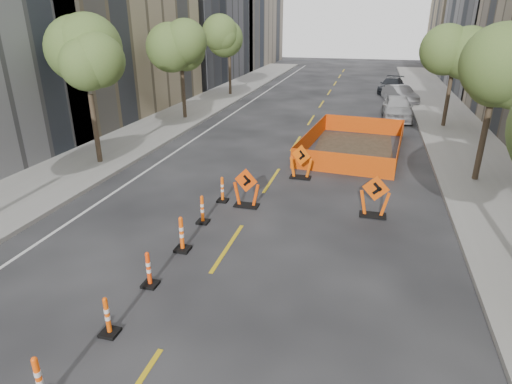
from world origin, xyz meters
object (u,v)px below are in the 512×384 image
(channelizer_6, at_px, (222,189))
(chevron_sign_left, at_px, (246,188))
(channelizer_3, at_px, (149,269))
(channelizer_4, at_px, (182,234))
(channelizer_1, at_px, (39,380))
(parked_car_mid, at_px, (400,94))
(channelizer_2, at_px, (107,316))
(parked_car_far, at_px, (391,85))
(parked_car_near, at_px, (397,108))
(chevron_sign_right, at_px, (375,196))
(channelizer_5, at_px, (202,209))
(chevron_sign_center, at_px, (301,162))

(channelizer_6, height_order, chevron_sign_left, chevron_sign_left)
(channelizer_3, relative_size, channelizer_4, 0.90)
(channelizer_1, relative_size, channelizer_4, 0.93)
(chevron_sign_left, height_order, parked_car_mid, chevron_sign_left)
(channelizer_2, distance_m, parked_car_far, 36.25)
(chevron_sign_left, bearing_deg, channelizer_6, 177.14)
(parked_car_mid, relative_size, parked_car_far, 0.89)
(parked_car_near, bearing_deg, parked_car_mid, 84.72)
(channelizer_3, relative_size, parked_car_near, 0.21)
(channelizer_1, relative_size, channelizer_2, 1.07)
(channelizer_4, height_order, chevron_sign_right, chevron_sign_right)
(channelizer_5, height_order, parked_car_far, parked_car_far)
(channelizer_5, xyz_separation_m, parked_car_mid, (7.44, 24.88, 0.18))
(channelizer_1, distance_m, channelizer_6, 9.54)
(channelizer_1, relative_size, chevron_sign_center, 0.69)
(parked_car_mid, height_order, parked_car_far, parked_car_mid)
(parked_car_mid, bearing_deg, parked_car_far, 73.08)
(channelizer_3, relative_size, chevron_sign_center, 0.66)
(channelizer_1, xyz_separation_m, channelizer_5, (0.10, 7.63, -0.02))
(chevron_sign_left, distance_m, chevron_sign_center, 3.78)
(chevron_sign_right, bearing_deg, channelizer_5, -153.38)
(channelizer_6, distance_m, chevron_sign_left, 1.06)
(channelizer_3, xyz_separation_m, chevron_sign_left, (1.04, 5.51, 0.25))
(channelizer_2, relative_size, chevron_sign_center, 0.64)
(channelizer_3, bearing_deg, channelizer_4, 87.80)
(chevron_sign_right, distance_m, parked_car_mid, 22.93)
(chevron_sign_right, relative_size, parked_car_mid, 0.37)
(parked_car_mid, bearing_deg, chevron_sign_right, -117.92)
(channelizer_3, distance_m, parked_car_mid, 29.64)
(parked_car_mid, bearing_deg, channelizer_1, -126.40)
(channelizer_2, xyz_separation_m, channelizer_4, (0.05, 3.82, 0.07))
(chevron_sign_center, bearing_deg, parked_car_mid, 99.84)
(chevron_sign_right, height_order, parked_car_mid, chevron_sign_right)
(parked_car_near, bearing_deg, channelizer_3, -108.47)
(channelizer_6, bearing_deg, channelizer_5, -91.67)
(channelizer_2, xyz_separation_m, channelizer_5, (-0.04, 5.72, 0.02))
(channelizer_2, bearing_deg, channelizer_3, 90.58)
(channelizer_4, bearing_deg, channelizer_2, -90.81)
(channelizer_2, xyz_separation_m, channelizer_6, (0.01, 7.63, 0.01))
(channelizer_4, xyz_separation_m, chevron_sign_center, (2.41, 7.09, 0.20))
(channelizer_2, relative_size, channelizer_4, 0.87)
(channelizer_1, distance_m, channelizer_3, 3.82)
(channelizer_2, relative_size, channelizer_6, 0.98)
(chevron_sign_left, xyz_separation_m, chevron_sign_right, (4.55, 0.33, 0.02))
(channelizer_4, relative_size, chevron_sign_center, 0.74)
(parked_car_near, distance_m, parked_car_mid, 6.58)
(chevron_sign_right, relative_size, parked_car_near, 0.33)
(channelizer_1, height_order, chevron_sign_left, chevron_sign_left)
(channelizer_6, relative_size, parked_car_near, 0.21)
(channelizer_4, distance_m, channelizer_6, 3.82)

